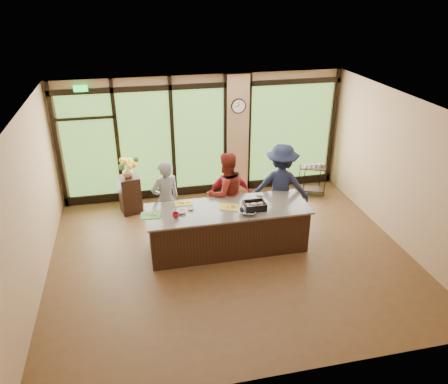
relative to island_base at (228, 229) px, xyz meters
name	(u,v)px	position (x,y,z in m)	size (l,w,h in m)	color
floor	(231,256)	(0.00, -0.30, -0.44)	(7.00, 7.00, 0.00)	brown
ceiling	(232,108)	(0.00, -0.30, 2.56)	(7.00, 7.00, 0.00)	silver
back_wall	(203,137)	(0.00, 2.70, 1.06)	(7.00, 7.00, 0.00)	tan
left_wall	(30,207)	(-3.50, -0.30, 1.06)	(6.00, 6.00, 0.00)	tan
right_wall	(401,172)	(3.50, -0.30, 1.06)	(6.00, 6.00, 0.00)	tan
window_wall	(210,141)	(0.16, 2.65, 0.95)	(6.90, 0.12, 3.00)	tan
island_base	(228,229)	(0.00, 0.00, 0.00)	(3.10, 1.00, 0.88)	black
countertop	(228,209)	(0.00, 0.00, 0.46)	(3.20, 1.10, 0.04)	slate
wall_clock	(239,106)	(0.85, 2.57, 1.81)	(0.36, 0.04, 0.36)	black
cook_left	(166,200)	(-1.14, 0.74, 0.42)	(0.63, 0.41, 1.72)	gray
cook_midleft	(226,193)	(0.13, 0.71, 0.46)	(0.87, 0.68, 1.80)	maroon
cook_midright	(229,194)	(0.23, 0.83, 0.35)	(0.93, 0.39, 1.58)	#B11B34
cook_right	(281,186)	(1.35, 0.71, 0.50)	(1.22, 0.70, 1.89)	#1A203B
roasting_pan	(255,207)	(0.51, -0.15, 0.52)	(0.41, 0.32, 0.07)	black
mixing_bowl	(248,212)	(0.32, -0.30, 0.52)	(0.34, 0.34, 0.08)	silver
cutting_board_left	(151,215)	(-1.50, 0.01, 0.49)	(0.37, 0.28, 0.01)	green
cutting_board_center	(183,203)	(-0.83, 0.39, 0.49)	(0.35, 0.27, 0.01)	gold
cutting_board_right	(230,207)	(0.06, 0.01, 0.49)	(0.40, 0.30, 0.01)	gold
prep_bowl_near	(182,212)	(-0.91, -0.02, 0.51)	(0.16, 0.16, 0.05)	white
prep_bowl_mid	(191,209)	(-0.72, 0.09, 0.50)	(0.12, 0.12, 0.04)	white
prep_bowl_far	(260,195)	(0.78, 0.41, 0.50)	(0.13, 0.13, 0.03)	white
red_ramekin	(176,215)	(-1.04, -0.16, 0.53)	(0.12, 0.12, 0.10)	#A5101D
flower_stand	(130,195)	(-1.87, 2.02, 0.01)	(0.45, 0.45, 0.89)	black
flower_vase	(128,172)	(-1.87, 2.02, 0.58)	(0.24, 0.24, 0.25)	#9C7A55
bar_cart	(312,176)	(2.65, 1.96, 0.07)	(0.71, 0.57, 0.84)	black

